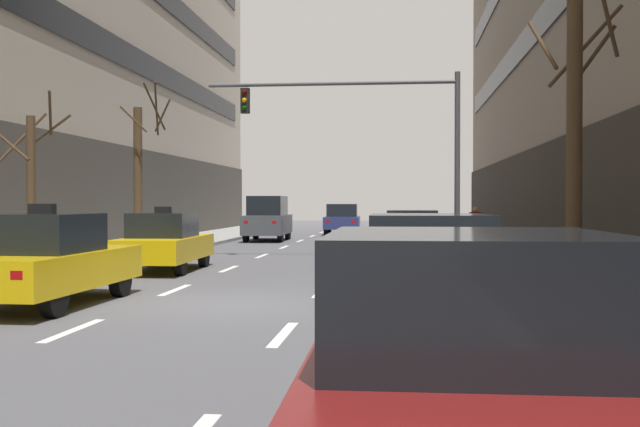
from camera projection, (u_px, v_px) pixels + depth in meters
ground_plane at (225, 304)px, 13.71m from camera, size 120.00×120.00×0.00m
sidewalk_right at (590, 305)px, 13.02m from camera, size 3.67×80.00×0.14m
lane_stripe_l1_s3 at (73, 330)px, 10.89m from camera, size 0.16×2.00×0.01m
lane_stripe_l1_s4 at (176, 290)px, 15.86m from camera, size 0.16×2.00×0.01m
lane_stripe_l1_s5 at (229, 269)px, 20.83m from camera, size 0.16×2.00×0.01m
lane_stripe_l1_s6 at (262, 256)px, 25.80m from camera, size 0.16×2.00×0.01m
lane_stripe_l1_s7 at (284, 247)px, 30.77m from camera, size 0.16×2.00×0.01m
lane_stripe_l1_s8 at (300, 241)px, 35.74m from camera, size 0.16×2.00×0.01m
lane_stripe_l1_s9 at (312, 236)px, 40.72m from camera, size 0.16×2.00×0.01m
lane_stripe_l1_s10 at (322, 232)px, 45.69m from camera, size 0.16×2.00×0.01m
lane_stripe_l2_s3 at (283, 334)px, 10.56m from camera, size 0.16×2.00×0.01m
lane_stripe_l2_s4 at (321, 292)px, 15.53m from camera, size 0.16×2.00×0.01m
lane_stripe_l2_s5 at (340, 270)px, 20.50m from camera, size 0.16×2.00×0.01m
lane_stripe_l2_s6 at (351, 257)px, 25.47m from camera, size 0.16×2.00×0.01m
lane_stripe_l2_s7 at (359, 248)px, 30.45m from camera, size 0.16×2.00×0.01m
lane_stripe_l2_s8 at (365, 241)px, 35.42m from camera, size 0.16×2.00×0.01m
lane_stripe_l2_s9 at (369, 236)px, 40.39m from camera, size 0.16×2.00×0.01m
lane_stripe_l2_s10 at (372, 232)px, 45.36m from camera, size 0.16×2.00×0.01m
car_driving_0 at (342, 219)px, 42.74m from camera, size 2.10×4.71×1.74m
car_driving_1 at (268, 219)px, 35.82m from camera, size 1.94×4.46×2.14m
taxi_driving_2 at (47, 260)px, 13.46m from camera, size 1.96×4.47×1.84m
taxi_driving_3 at (165, 242)px, 20.19m from camera, size 1.88×4.25×1.74m
car_parked_0 at (468, 373)px, 4.54m from camera, size 1.94×4.55×1.70m
car_parked_1 at (429, 275)px, 10.57m from camera, size 1.98×4.57×1.70m
car_parked_2 at (417, 248)px, 17.73m from camera, size 1.86×4.28×1.59m
car_parked_3 at (412, 236)px, 23.88m from camera, size 1.88×4.32×1.61m
traffic_signal_0 at (378, 127)px, 24.52m from camera, size 8.33×0.35×5.95m
street_tree_0 at (31, 184)px, 18.95m from camera, size 1.94×2.05×4.53m
street_tree_1 at (575, 140)px, 12.63m from camera, size 1.59×1.66×5.54m
street_tree_2 at (139, 174)px, 26.68m from camera, size 1.77×2.15×5.94m
pedestrian_0 at (475, 224)px, 28.66m from camera, size 0.49×0.32×1.54m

